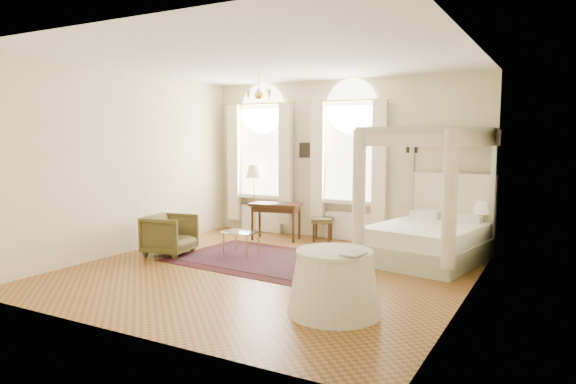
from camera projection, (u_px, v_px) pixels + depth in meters
The scene contains 18 objects.
ground at pixel (268, 271), 8.15m from camera, with size 6.00×6.00×0.00m, color #995B2C.
room_walls at pixel (267, 146), 7.94m from camera, with size 6.00×6.00×6.00m.
window_left at pixel (261, 166), 11.41m from camera, with size 1.62×0.27×3.29m.
window_right at pixel (349, 169), 10.40m from camera, with size 1.62×0.27×3.29m.
chandelier at pixel (259, 94), 9.32m from camera, with size 0.51×0.45×0.50m.
wall_pictures at pixel (346, 149), 10.50m from camera, with size 2.54×0.03×0.39m.
canopy_bed at pixel (427, 231), 8.74m from camera, with size 2.07×2.38×2.28m.
nightstand at pixel (475, 239), 9.18m from camera, with size 0.42×0.38×0.59m, color #3A2210.
nightstand_lamp at pixel (481, 209), 9.00m from camera, with size 0.28×0.28×0.40m.
writing_desk at pixel (276, 209), 10.61m from camera, with size 1.09×0.69×0.76m.
laptop at pixel (277, 203), 10.52m from camera, with size 0.33×0.21×0.03m, color black.
stool at pixel (322, 222), 10.49m from camera, with size 0.51×0.51×0.47m.
armchair at pixel (170, 235), 9.28m from camera, with size 0.78×0.80×0.73m, color #4B4320.
coffee_table at pixel (241, 233), 9.33m from camera, with size 0.65×0.48×0.42m.
floor_lamp at pixel (254, 175), 11.31m from camera, with size 0.39×0.39×1.52m.
oriental_rug at pixel (262, 259), 8.90m from camera, with size 3.18×2.41×0.01m.
side_table at pixel (334, 283), 6.14m from camera, with size 1.13×1.13×0.77m.
book at pixel (345, 253), 5.91m from camera, with size 0.22×0.30×0.03m, color black.
Camera 1 is at (4.11, -6.84, 2.10)m, focal length 32.00 mm.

